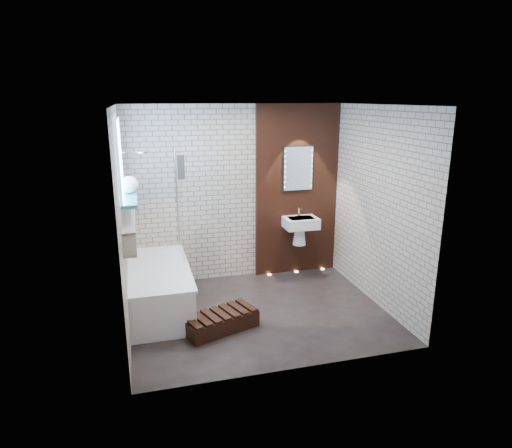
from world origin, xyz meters
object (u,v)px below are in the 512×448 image
object	(u,v)px
bath_screen	(180,205)
walnut_step	(220,322)
bathtub	(159,288)
led_mirror	(298,169)
washbasin	(300,226)

from	to	relation	value
bath_screen	walnut_step	bearing A→B (deg)	-75.44
bathtub	led_mirror	distance (m)	2.68
washbasin	walnut_step	distance (m)	2.16
led_mirror	walnut_step	world-z (taller)	led_mirror
bath_screen	led_mirror	bearing A→B (deg)	10.66
bathtub	washbasin	xyz separation A→B (m)	(2.17, 0.62, 0.50)
washbasin	led_mirror	world-z (taller)	led_mirror
led_mirror	walnut_step	distance (m)	2.65
bathtub	led_mirror	size ratio (longest dim) A/B	2.49
walnut_step	washbasin	bearing A→B (deg)	42.29
bathtub	washbasin	bearing A→B (deg)	16.01
bath_screen	walnut_step	xyz separation A→B (m)	(0.31, -1.19, -1.18)
bath_screen	washbasin	xyz separation A→B (m)	(1.82, 0.18, -0.49)
bath_screen	led_mirror	size ratio (longest dim) A/B	2.00
walnut_step	bath_screen	bearing A→B (deg)	104.56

